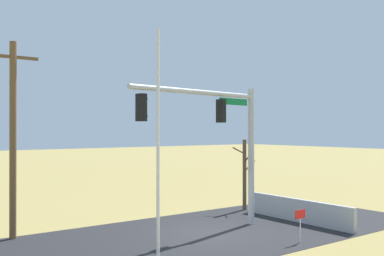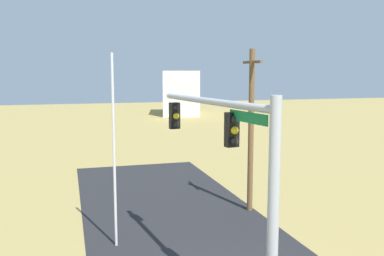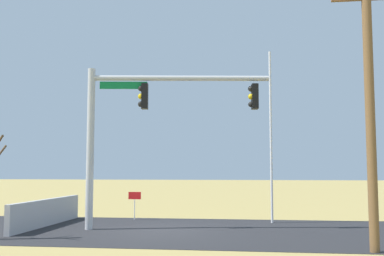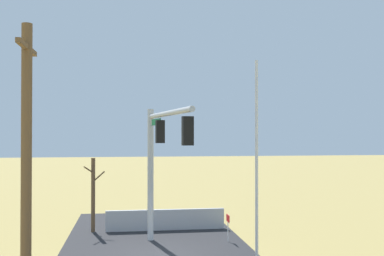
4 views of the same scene
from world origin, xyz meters
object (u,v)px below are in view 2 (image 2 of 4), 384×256
object	(u,v)px
signal_mast	(234,157)
distant_building	(181,93)
flagpole	(114,152)
utility_pole	(251,128)

from	to	relation	value
signal_mast	distant_building	xyz separation A→B (m)	(-53.41, 12.56, -0.86)
signal_mast	flagpole	xyz separation A→B (m)	(-4.93, -2.76, -0.61)
utility_pole	distant_building	xyz separation A→B (m)	(-46.04, 8.75, -0.59)
flagpole	utility_pole	xyz separation A→B (m)	(-2.44, 6.58, 0.34)
flagpole	utility_pole	size ratio (longest dim) A/B	0.95
flagpole	distant_building	world-z (taller)	flagpole
signal_mast	utility_pole	size ratio (longest dim) A/B	0.90
signal_mast	distant_building	size ratio (longest dim) A/B	0.74
distant_building	utility_pole	bearing A→B (deg)	-177.43
utility_pole	distant_building	world-z (taller)	utility_pole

